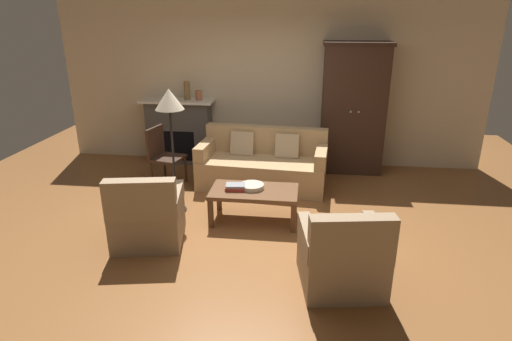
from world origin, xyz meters
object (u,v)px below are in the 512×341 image
Objects in this scene: mantel_vase_terracotta at (199,95)px; armchair_near_left at (147,218)px; coffee_table at (254,194)px; book_stack at (235,187)px; fruit_bowl at (252,186)px; mantel_vase_bronze at (187,91)px; armchair_near_right at (343,258)px; floor_lamp at (170,107)px; side_chair_wooden at (162,152)px; fireplace at (180,131)px; couch at (263,165)px; armoire at (353,109)px.

armchair_near_left is (0.07, -2.83, -0.89)m from mantel_vase_terracotta.
coffee_table is 2.58m from mantel_vase_terracotta.
armchair_near_left is (-0.91, -0.70, -0.14)m from book_stack.
mantel_vase_bronze is (-1.38, 2.07, 0.83)m from fruit_bowl.
coffee_table is 1.66m from armchair_near_right.
armchair_near_left is 1.40m from floor_lamp.
coffee_table is 3.51× the size of mantel_vase_bronze.
mantel_vase_bronze is at bearing 99.73° from floor_lamp.
fruit_bowl is 0.19× the size of floor_lamp.
side_chair_wooden is (-0.34, -1.06, -0.69)m from mantel_vase_terracotta.
fireplace is 2.90m from armchair_near_left.
couch is at bearing 89.10° from fruit_bowl.
floor_lamp is at bearing -80.27° from mantel_vase_bronze.
couch is 6.36× the size of fruit_bowl.
mantel_vase_bronze reaches higher than side_chair_wooden.
couch is 1.25m from book_stack.
couch is 1.86m from floor_lamp.
book_stack is 2.46m from mantel_vase_terracotta.
fireplace is at bearing 126.67° from fruit_bowl.
armchair_near_left is (-1.11, -0.76, -0.13)m from fruit_bowl.
floor_lamp reaches higher than mantel_vase_terracotta.
book_stack is at bearing -175.53° from coffee_table.
coffee_table is 1.25× the size of armchair_near_right.
mantel_vase_terracotta is at bearing 114.56° from book_stack.
floor_lamp is (-1.05, -1.06, 1.11)m from couch.
couch is at bearing -148.17° from armoire.
book_stack is at bearing 37.45° from armchair_near_left.
armoire is 6.70× the size of mantel_vase_bronze.
armchair_near_right is (-0.34, -3.37, -0.74)m from armoire.
fireplace is at bearing 122.19° from book_stack.
floor_lamp is (-1.04, 0.10, 0.98)m from fruit_bowl.
coffee_table is (-1.36, -2.06, -0.69)m from armoire.
coffee_table is at bearing -56.33° from mantel_vase_bronze.
fireplace is 1.08m from side_chair_wooden.
fruit_bowl is at bearing -60.43° from mantel_vase_terracotta.
mantel_vase_terracotta is 4.19m from armchair_near_right.
fireplace is 1.41× the size of armchair_near_left.
side_chair_wooden reaches higher than coffee_table.
floor_lamp is (-2.09, 1.45, 1.11)m from armchair_near_right.
fireplace is 2.23m from floor_lamp.
coffee_table is at bearing -123.44° from armoire.
mantel_vase_terracotta is 2.97m from armchair_near_left.
mantel_vase_bronze is (-1.41, 2.12, 0.91)m from coffee_table.
floor_lamp reaches higher than armchair_near_left.
armchair_near_right is 3.50m from side_chair_wooden.
armchair_near_left is at bearing -81.07° from fireplace.
floor_lamp is (-0.84, 0.16, 0.97)m from book_stack.
mantel_vase_terracotta is at bearing 119.57° from fruit_bowl.
armoire is 1.91× the size of coffee_table.
armoire reaches higher than coffee_table.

